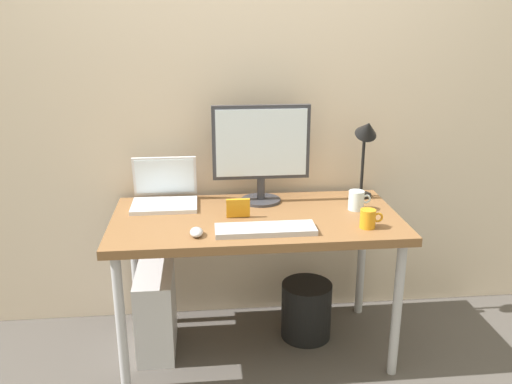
{
  "coord_description": "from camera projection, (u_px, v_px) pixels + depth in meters",
  "views": [
    {
      "loc": [
        -0.24,
        -2.36,
        1.6
      ],
      "look_at": [
        0.0,
        0.0,
        0.83
      ],
      "focal_mm": 37.64,
      "sensor_mm": 36.0,
      "label": 1
    }
  ],
  "objects": [
    {
      "name": "ground_plane",
      "position": [
        256.0,
        346.0,
        2.75
      ],
      "size": [
        6.0,
        6.0,
        0.0
      ],
      "primitive_type": "plane",
      "color": "#4C4742"
    },
    {
      "name": "back_wall",
      "position": [
        248.0,
        81.0,
        2.73
      ],
      "size": [
        4.4,
        0.04,
        2.6
      ],
      "primitive_type": "cube",
      "color": "beige",
      "rests_on": "ground_plane"
    },
    {
      "name": "desk",
      "position": [
        256.0,
        229.0,
        2.55
      ],
      "size": [
        1.36,
        0.68,
        0.71
      ],
      "color": "brown",
      "rests_on": "ground_plane"
    },
    {
      "name": "monitor",
      "position": [
        261.0,
        149.0,
        2.65
      ],
      "size": [
        0.48,
        0.2,
        0.49
      ],
      "color": "#333338",
      "rests_on": "desk"
    },
    {
      "name": "laptop",
      "position": [
        165.0,
        193.0,
        2.69
      ],
      "size": [
        0.32,
        0.26,
        0.23
      ],
      "color": "silver",
      "rests_on": "desk"
    },
    {
      "name": "desk_lamp",
      "position": [
        366.0,
        141.0,
        2.69
      ],
      "size": [
        0.11,
        0.16,
        0.43
      ],
      "color": "black",
      "rests_on": "desk"
    },
    {
      "name": "keyboard",
      "position": [
        265.0,
        229.0,
        2.34
      ],
      "size": [
        0.44,
        0.14,
        0.02
      ],
      "primitive_type": "cube",
      "color": "#B2B2B7",
      "rests_on": "desk"
    },
    {
      "name": "mouse",
      "position": [
        196.0,
        232.0,
        2.3
      ],
      "size": [
        0.06,
        0.09,
        0.03
      ],
      "primitive_type": "ellipsoid",
      "color": "#B2B2B7",
      "rests_on": "desk"
    },
    {
      "name": "coffee_mug",
      "position": [
        368.0,
        219.0,
        2.38
      ],
      "size": [
        0.11,
        0.07,
        0.09
      ],
      "color": "orange",
      "rests_on": "desk"
    },
    {
      "name": "glass_cup",
      "position": [
        357.0,
        200.0,
        2.61
      ],
      "size": [
        0.11,
        0.08,
        0.1
      ],
      "color": "silver",
      "rests_on": "desk"
    },
    {
      "name": "photo_frame",
      "position": [
        238.0,
        208.0,
        2.5
      ],
      "size": [
        0.11,
        0.02,
        0.09
      ],
      "primitive_type": "cube",
      "rotation": [
        0.1,
        0.0,
        0.0
      ],
      "color": "orange",
      "rests_on": "desk"
    },
    {
      "name": "computer_tower",
      "position": [
        156.0,
        311.0,
        2.67
      ],
      "size": [
        0.18,
        0.36,
        0.42
      ],
      "primitive_type": "cube",
      "color": "silver",
      "rests_on": "ground_plane"
    },
    {
      "name": "wastebasket",
      "position": [
        306.0,
        310.0,
        2.8
      ],
      "size": [
        0.26,
        0.26,
        0.3
      ],
      "primitive_type": "cylinder",
      "color": "black",
      "rests_on": "ground_plane"
    }
  ]
}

